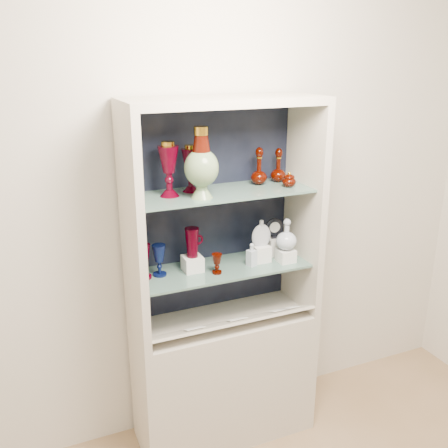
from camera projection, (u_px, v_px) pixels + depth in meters
name	position (u px, v px, depth m)	size (l,w,h in m)	color
wall_back	(208.00, 195.00, 2.74)	(3.50, 0.02, 2.80)	silver
cabinet_base	(224.00, 376.00, 2.87)	(1.00, 0.40, 0.75)	beige
cabinet_back_panel	(210.00, 210.00, 2.74)	(0.98, 0.02, 1.15)	black
cabinet_side_left	(132.00, 232.00, 2.39)	(0.04, 0.40, 1.15)	beige
cabinet_side_right	(304.00, 209.00, 2.75)	(0.04, 0.40, 1.15)	beige
cabinet_top_cap	(224.00, 101.00, 2.38)	(1.00, 0.40, 0.04)	beige
shelf_lower	(223.00, 268.00, 2.68)	(0.92, 0.34, 0.01)	slate
shelf_upper	(222.00, 192.00, 2.54)	(0.92, 0.34, 0.01)	slate
label_ledge	(232.00, 323.00, 2.65)	(0.92, 0.18, 0.01)	beige
label_card_0	(237.00, 319.00, 2.66)	(0.10, 0.07, 0.00)	white
label_card_1	(194.00, 328.00, 2.57)	(0.10, 0.07, 0.00)	white
label_card_2	(279.00, 310.00, 2.75)	(0.10, 0.07, 0.00)	white
label_card_3	(289.00, 308.00, 2.77)	(0.10, 0.07, 0.00)	white
pedestal_lamp_left	(169.00, 169.00, 2.41)	(0.10, 0.10, 0.27)	#41000F
pedestal_lamp_right	(191.00, 168.00, 2.50)	(0.09, 0.09, 0.24)	#41000F
enamel_urn	(201.00, 163.00, 2.37)	(0.17, 0.17, 0.34)	#0F472E
ruby_decanter_a	(259.00, 164.00, 2.64)	(0.09, 0.09, 0.23)	#3B0900
ruby_decanter_b	(278.00, 164.00, 2.71)	(0.08, 0.08, 0.20)	#3B0900
lidded_bowl	(289.00, 179.00, 2.62)	(0.07, 0.07, 0.08)	#3B0900
cobalt_goblet	(159.00, 260.00, 2.55)	(0.07, 0.07, 0.17)	#0A1240
ruby_goblet_tall	(144.00, 262.00, 2.51)	(0.07, 0.07, 0.18)	#41000F
ruby_goblet_small	(217.00, 264.00, 2.58)	(0.05, 0.05, 0.11)	#3B0900
riser_ruby_pitcher	(193.00, 264.00, 2.62)	(0.10, 0.10, 0.08)	silver
ruby_pitcher	(192.00, 243.00, 2.58)	(0.12, 0.07, 0.16)	#41000F
clear_square_bottle	(252.00, 254.00, 2.68)	(0.04, 0.04, 0.13)	#ACB9C8
riser_flat_flask	(261.00, 253.00, 2.74)	(0.09, 0.09, 0.09)	silver
flat_flask	(261.00, 233.00, 2.70)	(0.11, 0.04, 0.15)	#ABB2BD
riser_clear_round_decanter	(286.00, 255.00, 2.74)	(0.09, 0.09, 0.07)	silver
clear_round_decanter	(287.00, 235.00, 2.70)	(0.11, 0.11, 0.17)	#ACB9C8
riser_cameo_medallion	(274.00, 246.00, 2.83)	(0.08, 0.08, 0.10)	silver
cameo_medallion	(274.00, 228.00, 2.80)	(0.10, 0.04, 0.12)	black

